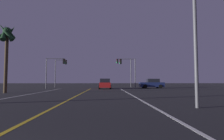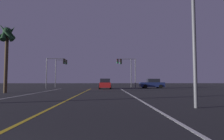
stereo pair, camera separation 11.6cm
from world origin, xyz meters
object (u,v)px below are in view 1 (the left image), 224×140
at_px(palm_tree_left_mid, 7,38).
at_px(traffic_light_far_right, 124,66).
at_px(traffic_light_near_right, 128,66).
at_px(car_crossing_side, 152,84).
at_px(car_ahead_far, 105,84).
at_px(traffic_light_far_left, 61,67).
at_px(traffic_light_near_left, 56,66).

bearing_deg(palm_tree_left_mid, traffic_light_far_right, 48.51).
distance_m(traffic_light_near_right, palm_tree_left_mid, 18.66).
bearing_deg(car_crossing_side, car_ahead_far, 13.34).
height_order(traffic_light_far_left, palm_tree_left_mid, palm_tree_left_mid).
height_order(traffic_light_near_right, traffic_light_near_left, traffic_light_near_left).
height_order(car_crossing_side, traffic_light_far_left, traffic_light_far_left).
distance_m(car_crossing_side, traffic_light_far_left, 18.33).
xyz_separation_m(traffic_light_near_right, traffic_light_far_left, (-12.96, 5.50, 0.27)).
bearing_deg(car_ahead_far, palm_tree_left_mid, 133.20).
height_order(traffic_light_near_right, traffic_light_far_right, traffic_light_far_right).
bearing_deg(palm_tree_left_mid, traffic_light_near_right, 37.09).
xyz_separation_m(traffic_light_far_right, traffic_light_far_left, (-12.92, 0.00, -0.21)).
height_order(car_ahead_far, traffic_light_far_right, traffic_light_far_right).
bearing_deg(traffic_light_near_right, traffic_light_far_left, -23.00).
height_order(traffic_light_near_left, traffic_light_far_right, traffic_light_far_right).
distance_m(traffic_light_near_left, palm_tree_left_mid, 11.62).
bearing_deg(car_crossing_side, traffic_light_near_right, 12.74).
distance_m(car_ahead_far, traffic_light_near_right, 5.07).
distance_m(traffic_light_far_right, traffic_light_far_left, 12.92).
relative_size(car_crossing_side, palm_tree_left_mid, 0.55).
xyz_separation_m(traffic_light_near_left, traffic_light_far_left, (-0.49, 5.50, 0.23)).
distance_m(traffic_light_near_right, traffic_light_far_left, 14.08).
distance_m(car_crossing_side, traffic_light_near_left, 17.28).
bearing_deg(traffic_light_far_left, traffic_light_far_right, -0.00).
relative_size(car_crossing_side, car_ahead_far, 1.00).
relative_size(car_ahead_far, traffic_light_far_right, 0.73).
xyz_separation_m(traffic_light_near_right, palm_tree_left_mid, (-14.78, -11.17, 2.25)).
relative_size(traffic_light_far_left, palm_tree_left_mid, 0.72).
height_order(car_crossing_side, traffic_light_far_right, traffic_light_far_right).
xyz_separation_m(car_crossing_side, traffic_light_far_left, (-17.46, 4.48, 3.31)).
bearing_deg(traffic_light_near_right, palm_tree_left_mid, 37.09).
xyz_separation_m(traffic_light_far_left, palm_tree_left_mid, (-1.82, -16.67, 1.99)).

